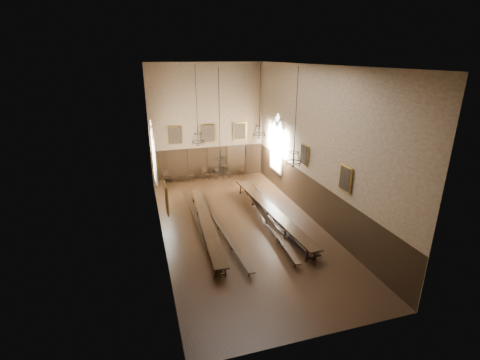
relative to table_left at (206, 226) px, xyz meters
name	(u,v)px	position (x,y,z in m)	size (l,w,h in m)	color
floor	(241,226)	(2.08, 0.17, -0.39)	(9.00, 18.00, 0.02)	black
ceiling	(241,65)	(2.08, 0.17, 8.63)	(9.00, 18.00, 0.02)	black
wall_back	(207,123)	(2.08, 9.18, 4.12)	(9.00, 0.02, 9.00)	#8B7155
wall_front	(324,225)	(2.08, -8.84, 4.12)	(9.00, 0.02, 9.00)	#8B7155
wall_left	(156,159)	(-2.43, 0.17, 4.12)	(0.02, 18.00, 9.00)	#8B7155
wall_right	(315,146)	(6.59, 0.17, 4.12)	(0.02, 18.00, 9.00)	#8B7155
wainscot_panelling	(241,206)	(2.08, 0.17, 0.87)	(9.00, 18.00, 2.50)	black
table_left	(206,226)	(0.00, 0.00, 0.00)	(1.23, 9.78, 0.76)	black
table_right	(271,214)	(4.02, 0.32, 0.02)	(1.36, 10.34, 0.80)	black
bench_left_outer	(199,225)	(-0.37, 0.40, -0.09)	(0.36, 10.09, 0.45)	black
bench_left_inner	(218,225)	(0.73, 0.12, -0.08)	(0.90, 10.52, 0.47)	black
bench_right_inner	(266,220)	(3.59, -0.08, -0.09)	(0.91, 9.98, 0.45)	black
bench_right_outer	(279,214)	(4.63, 0.42, -0.09)	(0.56, 10.28, 0.46)	black
chair_0	(167,179)	(-1.35, 8.76, -0.07)	(0.57, 0.57, 1.02)	black
chair_1	(180,179)	(-0.40, 8.64, -0.11)	(0.40, 0.40, 0.88)	black
chair_2	(191,178)	(0.53, 8.65, -0.09)	(0.49, 0.49, 0.96)	black
chair_3	(205,176)	(1.68, 8.74, -0.07)	(0.52, 0.52, 1.03)	black
chair_4	(217,175)	(2.65, 8.65, -0.07)	(0.58, 0.58, 1.04)	black
chair_5	(227,174)	(3.47, 8.66, -0.08)	(0.56, 0.56, 1.00)	black
chair_6	(241,173)	(4.68, 8.67, -0.11)	(0.49, 0.49, 0.89)	black
chandelier_back_left	(198,136)	(0.21, 2.78, 4.54)	(0.76, 0.76, 4.55)	black
chandelier_back_right	(259,129)	(4.16, 3.01, 4.68)	(0.82, 0.82, 4.38)	black
chandelier_front_left	(220,163)	(0.40, -2.07, 4.28)	(0.84, 0.84, 4.81)	black
chandelier_front_right	(294,155)	(4.03, -2.38, 4.46)	(0.77, 0.77, 4.64)	black
portrait_back_0	(175,135)	(-0.52, 9.05, 3.32)	(1.10, 0.12, 1.40)	#AE8229
portrait_back_1	(208,133)	(2.08, 9.05, 3.32)	(1.10, 0.12, 1.40)	#AE8229
portrait_back_2	(240,131)	(4.68, 9.05, 3.32)	(1.10, 0.12, 1.40)	#AE8229
portrait_left_0	(159,167)	(-2.30, 1.17, 3.32)	(0.12, 1.00, 1.30)	#AE8229
portrait_left_1	(166,198)	(-2.30, -3.33, 3.32)	(0.12, 1.00, 1.30)	#AE8229
portrait_right_0	(304,155)	(6.46, 1.17, 3.32)	(0.12, 1.00, 1.30)	#AE8229
portrait_right_1	(345,179)	(6.46, -3.33, 3.32)	(0.12, 1.00, 1.30)	#AE8229
window_right	(277,143)	(6.51, 5.67, 3.02)	(0.20, 2.20, 4.60)	white
window_left	(153,152)	(-2.35, 5.67, 3.02)	(0.20, 2.20, 4.60)	white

